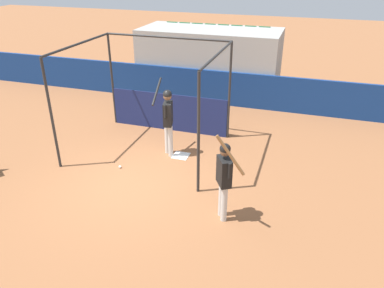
# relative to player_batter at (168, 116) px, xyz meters

# --- Properties ---
(ground_plane) EXTENTS (60.00, 60.00, 0.00)m
(ground_plane) POSITION_rel_player_batter_xyz_m (-0.36, -1.71, -1.16)
(ground_plane) COLOR #935B38
(outfield_wall) EXTENTS (24.00, 0.12, 1.28)m
(outfield_wall) POSITION_rel_player_batter_xyz_m (-0.36, 4.30, -0.52)
(outfield_wall) COLOR navy
(outfield_wall) RESTS_ON ground
(bleacher_section) EXTENTS (5.40, 2.40, 2.56)m
(bleacher_section) POSITION_rel_player_batter_xyz_m (-0.36, 5.56, 0.11)
(bleacher_section) COLOR #9E9E99
(bleacher_section) RESTS_ON ground
(batting_cage) EXTENTS (3.90, 3.18, 2.95)m
(batting_cage) POSITION_rel_player_batter_xyz_m (-0.58, 1.02, 0.05)
(batting_cage) COLOR #282828
(batting_cage) RESTS_ON ground
(home_plate) EXTENTS (0.44, 0.44, 0.02)m
(home_plate) POSITION_rel_player_batter_xyz_m (0.36, -0.01, -1.15)
(home_plate) COLOR white
(home_plate) RESTS_ON ground
(player_batter) EXTENTS (0.58, 0.82, 2.05)m
(player_batter) POSITION_rel_player_batter_xyz_m (0.00, 0.00, 0.00)
(player_batter) COLOR silver
(player_batter) RESTS_ON ground
(player_waiting) EXTENTS (0.67, 0.63, 2.10)m
(player_waiting) POSITION_rel_player_batter_xyz_m (2.12, -2.34, -0.09)
(player_waiting) COLOR silver
(player_waiting) RESTS_ON ground
(baseball) EXTENTS (0.07, 0.07, 0.07)m
(baseball) POSITION_rel_player_batter_xyz_m (-0.95, -1.13, -1.13)
(baseball) COLOR white
(baseball) RESTS_ON ground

